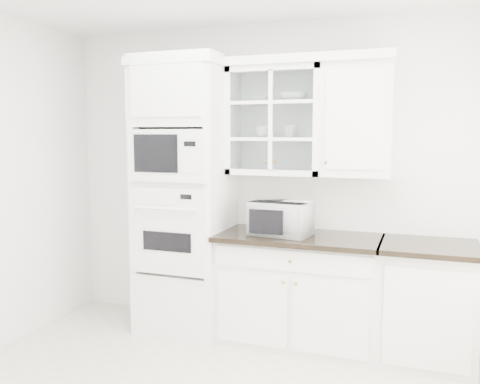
% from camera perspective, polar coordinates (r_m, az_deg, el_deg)
% --- Properties ---
extents(room_shell, '(4.00, 3.50, 2.70)m').
position_cam_1_polar(room_shell, '(3.25, -2.10, 7.19)').
color(room_shell, white).
rests_on(room_shell, ground).
extents(oven_column, '(0.76, 0.68, 2.40)m').
position_cam_1_polar(oven_column, '(4.49, -6.21, -0.45)').
color(oven_column, white).
rests_on(oven_column, ground).
extents(base_cabinet_run, '(1.32, 0.67, 0.92)m').
position_cam_1_polar(base_cabinet_run, '(4.33, 6.66, -10.71)').
color(base_cabinet_run, white).
rests_on(base_cabinet_run, ground).
extents(extra_base_cabinet, '(0.72, 0.67, 0.92)m').
position_cam_1_polar(extra_base_cabinet, '(4.22, 20.25, -11.51)').
color(extra_base_cabinet, white).
rests_on(extra_base_cabinet, ground).
extents(upper_cabinet_glass, '(0.80, 0.33, 0.90)m').
position_cam_1_polar(upper_cabinet_glass, '(4.33, 4.08, 7.94)').
color(upper_cabinet_glass, white).
rests_on(upper_cabinet_glass, room_shell).
extents(upper_cabinet_solid, '(0.55, 0.33, 0.90)m').
position_cam_1_polar(upper_cabinet_solid, '(4.20, 13.06, 7.84)').
color(upper_cabinet_solid, white).
rests_on(upper_cabinet_solid, room_shell).
extents(crown_molding, '(2.14, 0.38, 0.07)m').
position_cam_1_polar(crown_molding, '(4.38, 2.67, 14.31)').
color(crown_molding, white).
rests_on(crown_molding, room_shell).
extents(countertop_microwave, '(0.52, 0.45, 0.28)m').
position_cam_1_polar(countertop_microwave, '(4.18, 4.69, -2.91)').
color(countertop_microwave, white).
rests_on(countertop_microwave, base_cabinet_run).
extents(bowl_a, '(0.21, 0.21, 0.05)m').
position_cam_1_polar(bowl_a, '(4.37, 2.40, 10.34)').
color(bowl_a, white).
rests_on(bowl_a, upper_cabinet_glass).
extents(bowl_b, '(0.28, 0.28, 0.07)m').
position_cam_1_polar(bowl_b, '(4.30, 5.95, 10.53)').
color(bowl_b, white).
rests_on(bowl_b, upper_cabinet_glass).
extents(cup_a, '(0.13, 0.13, 0.10)m').
position_cam_1_polar(cup_a, '(4.36, 2.60, 6.76)').
color(cup_a, white).
rests_on(cup_a, upper_cabinet_glass).
extents(cup_b, '(0.13, 0.13, 0.10)m').
position_cam_1_polar(cup_b, '(4.31, 5.68, 6.77)').
color(cup_b, white).
rests_on(cup_b, upper_cabinet_glass).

